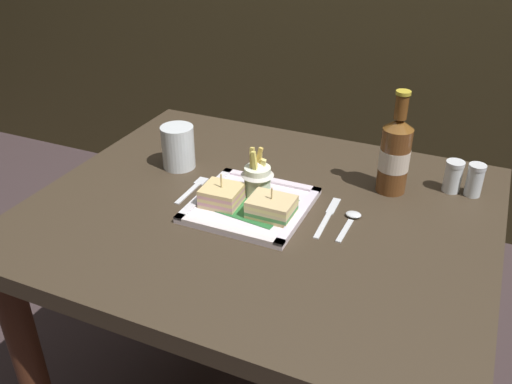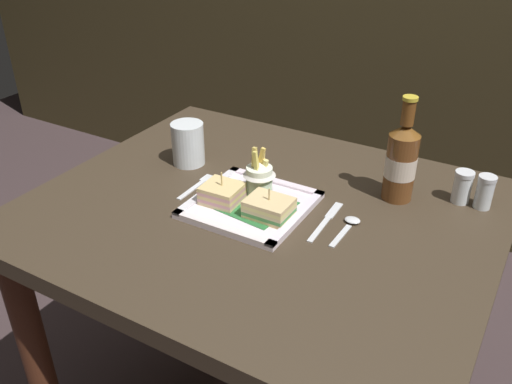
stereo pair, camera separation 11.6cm
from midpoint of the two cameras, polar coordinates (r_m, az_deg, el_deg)
name	(u,v)px [view 1 (the left image)]	position (r m, az deg, el deg)	size (l,w,h in m)	color
dining_table	(261,249)	(1.32, -1.99, -5.99)	(1.04, 0.87, 0.75)	#3A2E20
square_plate	(251,205)	(1.25, -3.20, -1.47)	(0.25, 0.25, 0.02)	white
sandwich_half_left	(222,195)	(1.24, -6.25, -0.42)	(0.09, 0.08, 0.08)	#DCC189
sandwich_half_right	(272,207)	(1.19, -1.14, -1.66)	(0.10, 0.08, 0.07)	#DFBB7A
fries_cup	(257,175)	(1.26, -2.48, 1.68)	(0.08, 0.08, 0.12)	silver
beer_bottle	(395,154)	(1.30, 11.84, 3.83)	(0.07, 0.07, 0.25)	brown
water_glass	(178,150)	(1.43, -10.40, 4.29)	(0.08, 0.08, 0.11)	silver
fork	(193,188)	(1.34, -9.03, 0.31)	(0.02, 0.14, 0.00)	silver
knife	(328,215)	(1.22, 4.86, -2.53)	(0.02, 0.18, 0.00)	silver
spoon	(351,218)	(1.21, 7.24, -2.83)	(0.03, 0.12, 0.01)	silver
salt_shaker	(453,178)	(1.36, 17.56, 1.33)	(0.04, 0.04, 0.08)	silver
pepper_shaker	(474,182)	(1.36, 19.58, 0.94)	(0.04, 0.04, 0.08)	silver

